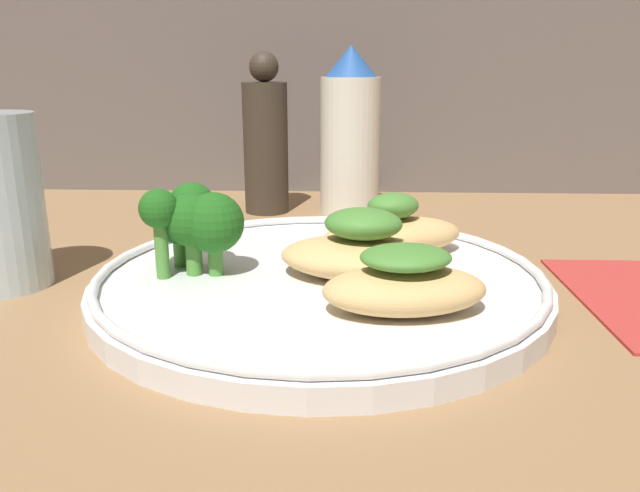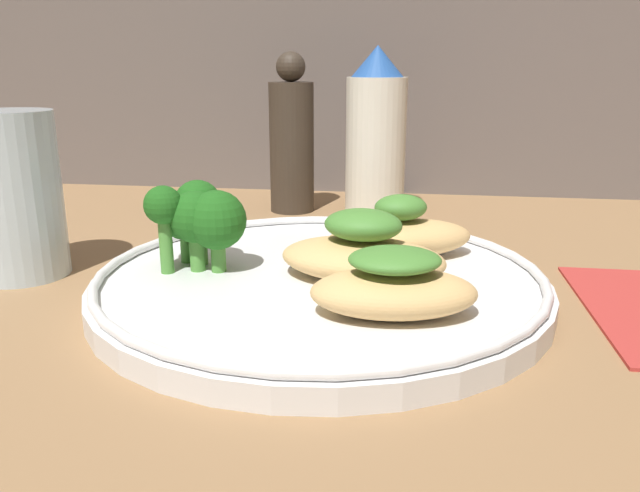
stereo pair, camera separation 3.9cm
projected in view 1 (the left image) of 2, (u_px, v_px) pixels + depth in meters
The scene contains 8 objects.
ground_plane at pixel (320, 304), 40.48cm from camera, with size 180.00×180.00×1.00cm, color #936D47.
plate at pixel (320, 282), 40.06cm from camera, with size 28.84×28.84×2.00cm.
grilled_meat_front at pixel (405, 284), 33.81cm from camera, with size 9.62×6.35×3.72cm.
grilled_meat_middle at pixel (363, 250), 39.68cm from camera, with size 11.34×7.91×4.45cm.
grilled_meat_back at pixel (392, 232), 44.02cm from camera, with size 11.39×7.90×4.45cm.
broccoli_bunch at pixel (193, 219), 39.82cm from camera, with size 6.38×5.25×5.76cm.
sauce_bottle at pixel (350, 135), 61.21cm from camera, with size 5.87×5.87×16.20cm.
pepper_grinder at pixel (266, 142), 61.72cm from camera, with size 4.42×4.42×15.66cm.
Camera 1 is at (1.51, -37.77, 14.44)cm, focal length 35.00 mm.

